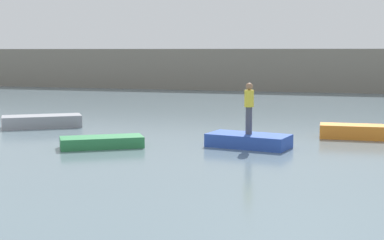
% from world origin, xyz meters
% --- Properties ---
extents(embankment_wall, '(80.00, 1.20, 3.38)m').
position_xyz_m(embankment_wall, '(0.00, 28.49, 1.69)').
color(embankment_wall, gray).
rests_on(embankment_wall, ground_plane).
extents(rowboat_grey, '(3.39, 2.81, 0.51)m').
position_xyz_m(rowboat_grey, '(1.76, 3.85, 0.26)').
color(rowboat_grey, gray).
rests_on(rowboat_grey, ground_plane).
extents(rowboat_green, '(2.89, 2.32, 0.37)m').
position_xyz_m(rowboat_green, '(6.41, -0.13, 0.19)').
color(rowboat_green, '#2D7F47').
rests_on(rowboat_green, ground_plane).
extents(rowboat_blue, '(2.92, 1.78, 0.44)m').
position_xyz_m(rowboat_blue, '(11.15, 1.36, 0.22)').
color(rowboat_blue, '#2B4CAD').
rests_on(rowboat_blue, ground_plane).
extents(rowboat_orange, '(3.19, 1.13, 0.51)m').
position_xyz_m(rowboat_orange, '(14.89, 4.38, 0.26)').
color(rowboat_orange, orange).
rests_on(rowboat_orange, ground_plane).
extents(person_yellow_shirt, '(0.32, 0.32, 1.74)m').
position_xyz_m(person_yellow_shirt, '(11.15, 1.36, 1.42)').
color(person_yellow_shirt, '#4C4C56').
rests_on(person_yellow_shirt, rowboat_blue).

